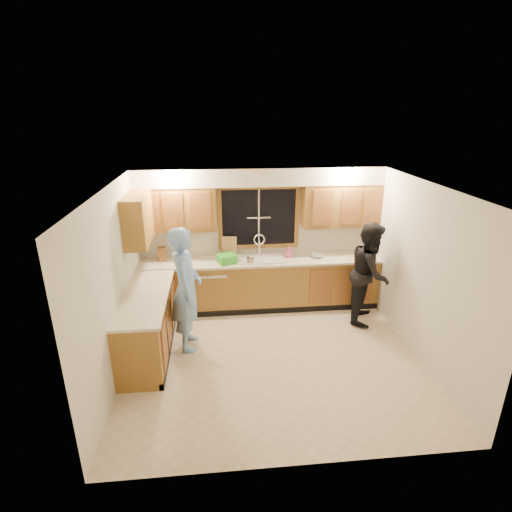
{
  "coord_description": "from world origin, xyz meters",
  "views": [
    {
      "loc": [
        -0.73,
        -4.9,
        3.43
      ],
      "look_at": [
        -0.17,
        0.65,
        1.34
      ],
      "focal_mm": 28.0,
      "sensor_mm": 36.0,
      "label": 1
    }
  ],
  "objects_px": {
    "stove": "(141,346)",
    "bowl": "(317,256)",
    "sink": "(260,262)",
    "dish_crate": "(227,259)",
    "woman": "(370,273)",
    "knife_block": "(162,254)",
    "man": "(186,289)",
    "soap_bottle": "(289,252)",
    "dishwasher": "(213,288)"
  },
  "relations": [
    {
      "from": "woman",
      "to": "knife_block",
      "type": "distance_m",
      "value": 3.55
    },
    {
      "from": "man",
      "to": "woman",
      "type": "xyz_separation_m",
      "value": [
        2.97,
        0.53,
        -0.09
      ]
    },
    {
      "from": "sink",
      "to": "woman",
      "type": "relative_size",
      "value": 0.5
    },
    {
      "from": "dishwasher",
      "to": "dish_crate",
      "type": "relative_size",
      "value": 2.68
    },
    {
      "from": "man",
      "to": "bowl",
      "type": "bearing_deg",
      "value": -62.98
    },
    {
      "from": "sink",
      "to": "man",
      "type": "distance_m",
      "value": 1.69
    },
    {
      "from": "dishwasher",
      "to": "soap_bottle",
      "type": "relative_size",
      "value": 4.04
    },
    {
      "from": "dish_crate",
      "to": "soap_bottle",
      "type": "distance_m",
      "value": 1.12
    },
    {
      "from": "sink",
      "to": "soap_bottle",
      "type": "relative_size",
      "value": 4.24
    },
    {
      "from": "sink",
      "to": "man",
      "type": "height_order",
      "value": "man"
    },
    {
      "from": "woman",
      "to": "soap_bottle",
      "type": "distance_m",
      "value": 1.44
    },
    {
      "from": "sink",
      "to": "man",
      "type": "bearing_deg",
      "value": -136.15
    },
    {
      "from": "woman",
      "to": "dish_crate",
      "type": "bearing_deg",
      "value": 102.71
    },
    {
      "from": "man",
      "to": "woman",
      "type": "height_order",
      "value": "man"
    },
    {
      "from": "sink",
      "to": "knife_block",
      "type": "bearing_deg",
      "value": 176.19
    },
    {
      "from": "man",
      "to": "knife_block",
      "type": "xyz_separation_m",
      "value": [
        -0.49,
        1.28,
        0.1
      ]
    },
    {
      "from": "woman",
      "to": "bowl",
      "type": "distance_m",
      "value": 0.99
    },
    {
      "from": "dish_crate",
      "to": "sink",
      "type": "bearing_deg",
      "value": 9.18
    },
    {
      "from": "sink",
      "to": "dish_crate",
      "type": "bearing_deg",
      "value": -170.82
    },
    {
      "from": "sink",
      "to": "man",
      "type": "relative_size",
      "value": 0.46
    },
    {
      "from": "woman",
      "to": "dish_crate",
      "type": "distance_m",
      "value": 2.41
    },
    {
      "from": "stove",
      "to": "dishwasher",
      "type": "bearing_deg",
      "value": 62.31
    },
    {
      "from": "woman",
      "to": "dish_crate",
      "type": "relative_size",
      "value": 5.59
    },
    {
      "from": "stove",
      "to": "bowl",
      "type": "distance_m",
      "value": 3.39
    },
    {
      "from": "man",
      "to": "bowl",
      "type": "height_order",
      "value": "man"
    },
    {
      "from": "stove",
      "to": "sink",
      "type": "bearing_deg",
      "value": 45.39
    },
    {
      "from": "sink",
      "to": "soap_bottle",
      "type": "xyz_separation_m",
      "value": [
        0.51,
        0.05,
        0.16
      ]
    },
    {
      "from": "dish_crate",
      "to": "soap_bottle",
      "type": "height_order",
      "value": "soap_bottle"
    },
    {
      "from": "sink",
      "to": "dish_crate",
      "type": "xyz_separation_m",
      "value": [
        -0.59,
        -0.1,
        0.13
      ]
    },
    {
      "from": "sink",
      "to": "knife_block",
      "type": "relative_size",
      "value": 3.58
    },
    {
      "from": "knife_block",
      "to": "woman",
      "type": "bearing_deg",
      "value": -22.28
    },
    {
      "from": "sink",
      "to": "dishwasher",
      "type": "height_order",
      "value": "sink"
    },
    {
      "from": "woman",
      "to": "soap_bottle",
      "type": "relative_size",
      "value": 8.43
    },
    {
      "from": "man",
      "to": "bowl",
      "type": "xyz_separation_m",
      "value": [
        2.23,
        1.17,
        0.01
      ]
    },
    {
      "from": "stove",
      "to": "woman",
      "type": "bearing_deg",
      "value": 18.38
    },
    {
      "from": "dish_crate",
      "to": "knife_block",
      "type": "bearing_deg",
      "value": 169.34
    },
    {
      "from": "sink",
      "to": "bowl",
      "type": "bearing_deg",
      "value": 0.1
    },
    {
      "from": "sink",
      "to": "bowl",
      "type": "relative_size",
      "value": 3.87
    },
    {
      "from": "dishwasher",
      "to": "man",
      "type": "relative_size",
      "value": 0.44
    },
    {
      "from": "sink",
      "to": "soap_bottle",
      "type": "bearing_deg",
      "value": 6.12
    },
    {
      "from": "man",
      "to": "bowl",
      "type": "relative_size",
      "value": 8.47
    },
    {
      "from": "stove",
      "to": "dish_crate",
      "type": "distance_m",
      "value": 2.18
    },
    {
      "from": "dishwasher",
      "to": "bowl",
      "type": "xyz_separation_m",
      "value": [
        1.87,
        0.02,
        0.54
      ]
    },
    {
      "from": "soap_bottle",
      "to": "bowl",
      "type": "relative_size",
      "value": 0.91
    },
    {
      "from": "stove",
      "to": "man",
      "type": "height_order",
      "value": "man"
    },
    {
      "from": "sink",
      "to": "woman",
      "type": "distance_m",
      "value": 1.87
    },
    {
      "from": "stove",
      "to": "soap_bottle",
      "type": "bearing_deg",
      "value": 39.12
    },
    {
      "from": "dishwasher",
      "to": "man",
      "type": "bearing_deg",
      "value": -107.66
    },
    {
      "from": "knife_block",
      "to": "soap_bottle",
      "type": "bearing_deg",
      "value": -11.45
    },
    {
      "from": "dishwasher",
      "to": "sink",
      "type": "bearing_deg",
      "value": 0.99
    }
  ]
}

